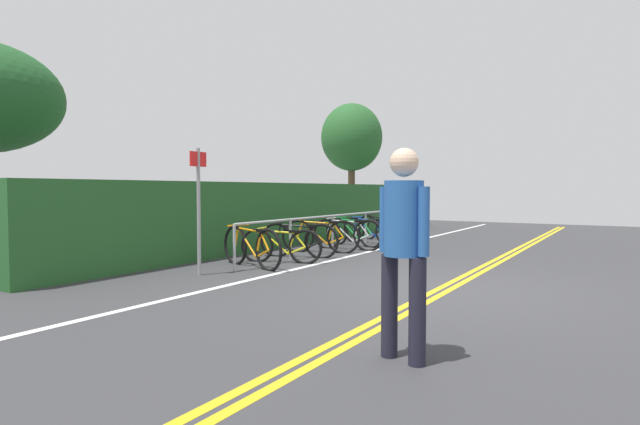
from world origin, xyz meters
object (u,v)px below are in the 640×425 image
at_px(bicycle_1, 281,246).
at_px(bicycle_7, 383,228).
at_px(bicycle_2, 299,240).
at_px(tree_mid, 352,138).
at_px(bicycle_6, 370,230).
at_px(sign_post_near, 199,198).
at_px(bicycle_5, 354,232).
at_px(bike_rack, 333,224).
at_px(bicycle_0, 251,247).
at_px(bicycle_4, 347,234).
at_px(bicycle_3, 320,236).
at_px(pedestrian, 404,238).

relative_size(bicycle_1, bicycle_7, 0.91).
bearing_deg(bicycle_2, tree_mid, 21.49).
distance_m(bicycle_6, sign_post_near, 6.04).
xyz_separation_m(bicycle_6, tree_mid, (5.78, 3.62, 3.09)).
xyz_separation_m(bicycle_5, bicycle_6, (0.77, -0.08, -0.01)).
height_order(bike_rack, bicycle_1, bike_rack).
xyz_separation_m(bicycle_0, bicycle_5, (4.07, 0.04, -0.02)).
distance_m(bicycle_0, bicycle_2, 1.57).
bearing_deg(bike_rack, bicycle_0, 178.50).
xyz_separation_m(bike_rack, bicycle_4, (0.48, -0.12, -0.27)).
xyz_separation_m(bicycle_7, tree_mid, (4.90, 3.59, 3.07)).
bearing_deg(bicycle_2, bicycle_3, 1.86).
relative_size(bicycle_3, bicycle_5, 0.98).
height_order(bicycle_7, sign_post_near, sign_post_near).
distance_m(bicycle_4, sign_post_near, 4.54).
height_order(bicycle_4, bicycle_6, bicycle_4).
relative_size(bicycle_3, sign_post_near, 0.83).
height_order(bicycle_5, tree_mid, tree_mid).
xyz_separation_m(bicycle_0, bicycle_7, (5.71, -0.02, -0.02)).
relative_size(bicycle_6, tree_mid, 0.36).
distance_m(bike_rack, bicycle_1, 2.09).
height_order(pedestrian, sign_post_near, sign_post_near).
height_order(bike_rack, bicycle_0, bike_rack).
xyz_separation_m(bicycle_1, pedestrian, (-4.07, -4.17, 0.69)).
height_order(bike_rack, bicycle_3, bike_rack).
bearing_deg(bicycle_7, bicycle_2, 179.56).
distance_m(bicycle_3, tree_mid, 9.38).
height_order(bicycle_2, pedestrian, pedestrian).
height_order(bike_rack, pedestrian, pedestrian).
bearing_deg(bicycle_5, bicycle_6, -6.15).
bearing_deg(bicycle_2, bicycle_7, -0.44).
height_order(bicycle_6, pedestrian, pedestrian).
bearing_deg(tree_mid, bicycle_1, -159.45).
relative_size(bike_rack, bicycle_6, 3.94).
xyz_separation_m(bicycle_2, pedestrian, (-4.89, -4.31, 0.66)).
height_order(bike_rack, bicycle_7, bike_rack).
relative_size(bicycle_0, bicycle_1, 1.10).
xyz_separation_m(bicycle_3, bicycle_4, (0.81, -0.24, -0.00)).
xyz_separation_m(pedestrian, tree_mid, (13.94, 7.87, 2.41)).
relative_size(bicycle_0, bicycle_2, 1.05).
bearing_deg(bicycle_2, bicycle_6, -0.97).
relative_size(bicycle_6, bicycle_7, 0.97).
relative_size(bicycle_5, bicycle_7, 0.99).
bearing_deg(bicycle_5, bicycle_7, -2.08).
xyz_separation_m(bike_rack, sign_post_near, (-3.95, 0.25, 0.63)).
bearing_deg(bicycle_4, tree_mid, 27.29).
xyz_separation_m(bicycle_3, bicycle_7, (3.23, -0.06, -0.02)).
xyz_separation_m(bike_rack, bicycle_5, (1.25, 0.12, -0.29)).
height_order(bicycle_1, tree_mid, tree_mid).
bearing_deg(bicycle_4, bicycle_3, 163.41).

